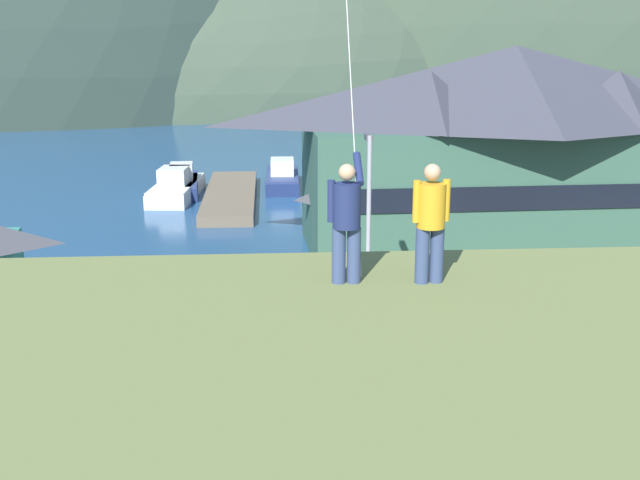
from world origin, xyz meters
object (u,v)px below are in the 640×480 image
storage_shed_waterside (363,210)px  moored_boat_outer_mooring (282,178)px  parking_light_pole (368,221)px  parked_car_front_row_red (190,338)px  moored_boat_wharfside (176,188)px  moored_boat_inner_slip (182,183)px  harbor_lodge (512,144)px  parked_car_front_row_end (478,347)px  person_kite_flyer (346,219)px  wharf_dock (231,196)px  person_companion (431,220)px

storage_shed_waterside → moored_boat_outer_mooring: 17.77m
parking_light_pole → parked_car_front_row_red: bearing=-154.5°
moored_boat_wharfside → moored_boat_inner_slip: 1.59m
moored_boat_inner_slip → parked_car_front_row_red: size_ratio=1.58×
parked_car_front_row_red → parking_light_pole: 7.50m
harbor_lodge → storage_shed_waterside: size_ratio=3.83×
parked_car_front_row_end → person_kite_flyer: person_kite_flyer is taller
moored_boat_inner_slip → person_kite_flyer: person_kite_flyer is taller
wharf_dock → moored_boat_inner_slip: bearing=141.6°
moored_boat_wharfside → parking_light_pole: bearing=-68.8°
harbor_lodge → moored_boat_outer_mooring: size_ratio=3.03×
moored_boat_wharfside → person_kite_flyer: bearing=-80.1°
moored_boat_outer_mooring → person_companion: 44.95m
parking_light_pole → harbor_lodge: bearing=52.4°
moored_boat_wharfside → parked_car_front_row_end: (12.61, -29.14, 0.34)m
wharf_dock → moored_boat_wharfside: 3.81m
storage_shed_waterside → moored_boat_inner_slip: (-10.49, 15.72, -1.45)m
moored_boat_outer_mooring → harbor_lodge: bearing=-57.0°
person_kite_flyer → person_companion: person_kite_flyer is taller
wharf_dock → moored_boat_wharfside: (-3.63, 1.11, 0.37)m
wharf_dock → moored_boat_wharfside: moored_boat_wharfside is taller
parking_light_pole → moored_boat_inner_slip: bearing=109.5°
wharf_dock → moored_boat_inner_slip: 4.34m
moored_boat_outer_mooring → person_companion: bearing=-88.3°
moored_boat_outer_mooring → parking_light_pole: size_ratio=1.01×
parked_car_front_row_end → moored_boat_outer_mooring: bearing=99.7°
storage_shed_waterside → person_companion: 27.72m
person_kite_flyer → moored_boat_outer_mooring: bearing=90.1°
moored_boat_wharfside → person_kite_flyer: person_kite_flyer is taller
moored_boat_inner_slip → person_kite_flyer: 43.82m
moored_boat_inner_slip → moored_boat_outer_mooring: bearing=13.2°
parking_light_pole → person_companion: (-1.23, -16.28, 3.87)m
moored_boat_inner_slip → parked_car_front_row_end: (12.37, -30.72, 0.34)m
storage_shed_waterside → parking_light_pole: 10.95m
moored_boat_inner_slip → parked_car_front_row_red: bearing=-83.7°
moored_boat_wharfside → moored_boat_outer_mooring: 7.79m
moored_boat_wharfside → parked_car_front_row_red: 28.01m
person_kite_flyer → parked_car_front_row_end: bearing=65.6°
storage_shed_waterside → moored_boat_inner_slip: size_ratio=0.84×
storage_shed_waterside → parked_car_front_row_end: (1.88, -14.99, -1.11)m
storage_shed_waterside → parking_light_pole: size_ratio=0.79×
parked_car_front_row_end → person_kite_flyer: bearing=-114.4°
storage_shed_waterside → parking_light_pole: bearing=-95.9°
storage_shed_waterside → person_kite_flyer: size_ratio=3.04×
moored_boat_inner_slip → parked_car_front_row_red: (3.23, -29.37, 0.34)m
harbor_lodge → parked_car_front_row_red: (-14.67, -14.00, -4.29)m
parked_car_front_row_red → wharf_dock: bearing=89.7°
moored_boat_outer_mooring → parked_car_front_row_red: (-3.63, -30.98, 0.34)m
moored_boat_outer_mooring → person_kite_flyer: person_kite_flyer is taller
wharf_dock → person_kite_flyer: person_kite_flyer is taller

